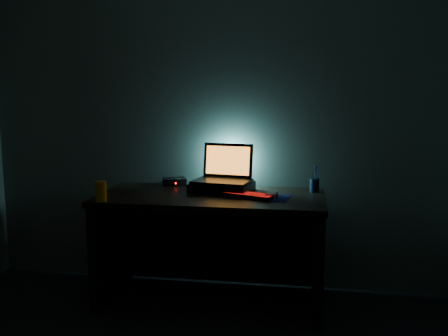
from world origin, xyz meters
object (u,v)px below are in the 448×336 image
Objects in this scene: keyboard at (244,195)px; pen_cup at (314,185)px; laptop at (224,173)px; juice_glass at (101,191)px; mouse at (271,195)px; router at (175,182)px.

pen_cup reaches higher than keyboard.
juice_glass is (-0.70, -0.49, -0.06)m from laptop.
pen_cup is (0.45, 0.23, 0.03)m from keyboard.
laptop is at bearing 153.46° from mouse.
laptop is 0.97× the size of keyboard.
keyboard is 0.64m from router.
mouse is (0.18, -0.02, 0.01)m from keyboard.
keyboard is 4.05× the size of mouse.
keyboard is at bearing 17.89° from juice_glass.
router is (-1.01, 0.09, -0.02)m from pen_cup.
mouse is at bearing -46.68° from router.
laptop is 3.32× the size of juice_glass.
juice_glass is 0.68m from router.
router is (-0.73, 0.33, 0.01)m from mouse.
laptop is 0.42m from mouse.
laptop reaches higher than pen_cup.
router is (-0.55, 0.32, 0.01)m from keyboard.
laptop reaches higher than router.
juice_glass is 0.64× the size of router.
pen_cup reaches higher than router.
pen_cup is at bearing -27.19° from router.
keyboard is at bearing -51.90° from router.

